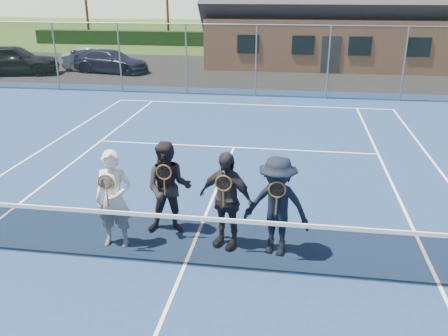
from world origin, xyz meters
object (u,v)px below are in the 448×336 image
(car_a, at_px, (13,60))
(tennis_net, at_px, (184,239))
(car_b, at_px, (96,58))
(car_c, at_px, (111,61))
(player_b, at_px, (169,188))
(player_a, at_px, (114,199))
(player_d, at_px, (277,207))
(player_c, at_px, (226,200))

(car_a, height_order, tennis_net, car_a)
(tennis_net, bearing_deg, car_b, 116.51)
(car_a, relative_size, tennis_net, 0.40)
(car_b, height_order, tennis_net, car_b)
(tennis_net, bearing_deg, car_c, 114.42)
(car_c, xyz_separation_m, player_b, (7.87, -17.39, 0.31))
(car_a, relative_size, player_a, 2.60)
(player_b, relative_size, player_d, 1.00)
(car_c, bearing_deg, car_b, 64.41)
(player_d, bearing_deg, car_c, 118.99)
(tennis_net, bearing_deg, player_b, 115.46)
(car_b, distance_m, player_c, 21.34)
(car_c, height_order, player_c, player_c)
(player_a, relative_size, player_d, 1.00)
(player_c, xyz_separation_m, player_d, (0.90, -0.14, -0.00))
(player_d, bearing_deg, player_b, 166.58)
(player_a, height_order, player_b, same)
(player_a, bearing_deg, tennis_net, -20.89)
(tennis_net, bearing_deg, player_d, 23.85)
(player_a, distance_m, player_b, 1.04)
(player_a, distance_m, player_c, 1.98)
(player_c, bearing_deg, car_b, 118.87)
(car_a, distance_m, car_c, 5.17)
(player_b, distance_m, player_c, 1.18)
(player_a, height_order, player_c, same)
(player_b, bearing_deg, car_b, 116.57)
(car_a, height_order, car_c, car_a)
(tennis_net, distance_m, player_a, 1.53)
(car_c, height_order, tennis_net, car_c)
(tennis_net, height_order, player_a, player_a)
(player_b, distance_m, player_d, 2.09)
(player_c, height_order, player_d, same)
(car_a, relative_size, player_c, 2.60)
(car_c, xyz_separation_m, player_a, (7.03, -18.00, 0.31))
(player_b, xyz_separation_m, player_d, (2.03, -0.48, -0.00))
(car_c, xyz_separation_m, player_d, (9.90, -17.87, 0.31))
(player_a, bearing_deg, car_c, 111.34)
(car_b, relative_size, player_b, 2.07)
(tennis_net, xyz_separation_m, player_d, (1.49, 0.66, 0.38))
(car_a, bearing_deg, player_b, -156.20)
(tennis_net, relative_size, player_b, 6.49)
(car_c, distance_m, player_c, 19.89)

